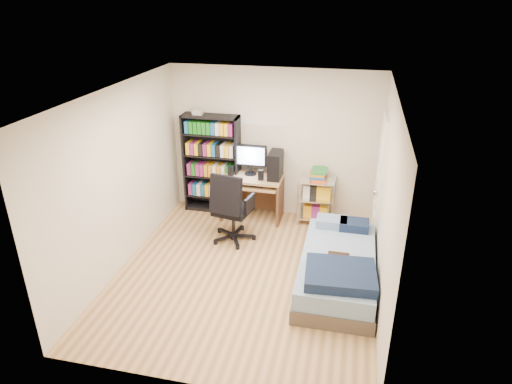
% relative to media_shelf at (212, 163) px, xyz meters
% --- Properties ---
extents(room, '(3.58, 4.08, 2.58)m').
position_rel_media_shelf_xyz_m(room, '(1.05, -1.84, 0.37)').
color(room, tan).
rests_on(room, ground).
extents(media_shelf, '(0.96, 0.32, 1.78)m').
position_rel_media_shelf_xyz_m(media_shelf, '(0.00, 0.00, 0.00)').
color(media_shelf, black).
rests_on(media_shelf, room).
extents(computer_desk, '(1.01, 0.58, 1.27)m').
position_rel_media_shelf_xyz_m(computer_desk, '(0.85, -0.12, -0.19)').
color(computer_desk, tan).
rests_on(computer_desk, room).
extents(office_chair, '(0.79, 0.79, 1.15)m').
position_rel_media_shelf_xyz_m(office_chair, '(0.62, -1.00, -0.51)').
color(office_chair, black).
rests_on(office_chair, room).
extents(wire_cart, '(0.61, 0.44, 0.95)m').
position_rel_media_shelf_xyz_m(wire_cart, '(1.83, -0.10, -0.26)').
color(wire_cart, silver).
rests_on(wire_cart, room).
extents(bed, '(0.98, 1.96, 0.56)m').
position_rel_media_shelf_xyz_m(bed, '(2.29, -1.80, -0.63)').
color(bed, brown).
rests_on(bed, room).
extents(door, '(0.12, 0.80, 2.00)m').
position_rel_media_shelf_xyz_m(door, '(2.77, -0.49, 0.12)').
color(door, white).
rests_on(door, room).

